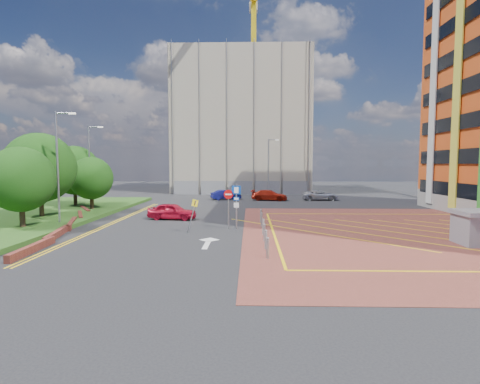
{
  "coord_description": "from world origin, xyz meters",
  "views": [
    {
      "loc": [
        1.46,
        -24.73,
        4.59
      ],
      "look_at": [
        0.71,
        2.5,
        2.5
      ],
      "focal_mm": 28.0,
      "sensor_mm": 36.0,
      "label": 1
    }
  ],
  "objects_px": {
    "tree_b": "(40,168)",
    "car_red_back": "(269,195)",
    "lamp_left_near": "(58,162)",
    "car_silver_back": "(320,195)",
    "car_red_left": "(172,211)",
    "sign_cluster": "(233,201)",
    "lamp_left_far": "(90,163)",
    "car_blue_back": "(226,195)",
    "warning_sign": "(193,212)",
    "tree_c": "(91,178)",
    "tree_d": "(74,170)",
    "lamp_back": "(269,165)",
    "tree_a": "(21,179)"
  },
  "relations": [
    {
      "from": "tree_d",
      "to": "sign_cluster",
      "type": "distance_m",
      "value": 20.74
    },
    {
      "from": "car_blue_back",
      "to": "car_silver_back",
      "type": "relative_size",
      "value": 0.86
    },
    {
      "from": "tree_d",
      "to": "car_red_back",
      "type": "distance_m",
      "value": 22.26
    },
    {
      "from": "car_red_back",
      "to": "car_red_left",
      "type": "bearing_deg",
      "value": 162.14
    },
    {
      "from": "tree_a",
      "to": "sign_cluster",
      "type": "xyz_separation_m",
      "value": [
        14.3,
        0.98,
        -1.55
      ]
    },
    {
      "from": "lamp_back",
      "to": "car_red_back",
      "type": "relative_size",
      "value": 1.79
    },
    {
      "from": "sign_cluster",
      "to": "lamp_left_far",
      "type": "bearing_deg",
      "value": 143.18
    },
    {
      "from": "lamp_left_near",
      "to": "tree_b",
      "type": "bearing_deg",
      "value": 135.75
    },
    {
      "from": "lamp_left_near",
      "to": "car_silver_back",
      "type": "bearing_deg",
      "value": 41.44
    },
    {
      "from": "tree_d",
      "to": "lamp_left_far",
      "type": "distance_m",
      "value": 2.44
    },
    {
      "from": "lamp_back",
      "to": "warning_sign",
      "type": "xyz_separation_m",
      "value": [
        -6.37,
        -28.55,
        -2.93
      ]
    },
    {
      "from": "warning_sign",
      "to": "sign_cluster",
      "type": "bearing_deg",
      "value": 30.75
    },
    {
      "from": "lamp_left_near",
      "to": "lamp_left_far",
      "type": "distance_m",
      "value": 10.2
    },
    {
      "from": "tree_d",
      "to": "tree_b",
      "type": "bearing_deg",
      "value": -82.87
    },
    {
      "from": "sign_cluster",
      "to": "car_blue_back",
      "type": "height_order",
      "value": "sign_cluster"
    },
    {
      "from": "tree_c",
      "to": "car_red_back",
      "type": "bearing_deg",
      "value": 33.49
    },
    {
      "from": "tree_b",
      "to": "warning_sign",
      "type": "bearing_deg",
      "value": -22.8
    },
    {
      "from": "sign_cluster",
      "to": "tree_b",
      "type": "bearing_deg",
      "value": 165.74
    },
    {
      "from": "tree_b",
      "to": "tree_c",
      "type": "xyz_separation_m",
      "value": [
        2.0,
        5.0,
        -1.04
      ]
    },
    {
      "from": "tree_c",
      "to": "sign_cluster",
      "type": "bearing_deg",
      "value": -33.16
    },
    {
      "from": "car_red_back",
      "to": "car_silver_back",
      "type": "xyz_separation_m",
      "value": [
        6.35,
        0.49,
        -0.04
      ]
    },
    {
      "from": "warning_sign",
      "to": "car_red_left",
      "type": "height_order",
      "value": "warning_sign"
    },
    {
      "from": "tree_b",
      "to": "car_red_back",
      "type": "bearing_deg",
      "value": 40.43
    },
    {
      "from": "car_blue_back",
      "to": "tree_d",
      "type": "bearing_deg",
      "value": 103.3
    },
    {
      "from": "tree_c",
      "to": "tree_d",
      "type": "bearing_deg",
      "value": 135.0
    },
    {
      "from": "car_blue_back",
      "to": "car_red_back",
      "type": "relative_size",
      "value": 0.84
    },
    {
      "from": "tree_b",
      "to": "warning_sign",
      "type": "height_order",
      "value": "tree_b"
    },
    {
      "from": "car_blue_back",
      "to": "car_red_back",
      "type": "bearing_deg",
      "value": -117.38
    },
    {
      "from": "lamp_left_near",
      "to": "car_silver_back",
      "type": "distance_m",
      "value": 30.42
    },
    {
      "from": "tree_d",
      "to": "car_red_left",
      "type": "relative_size",
      "value": 1.54
    },
    {
      "from": "tree_c",
      "to": "car_silver_back",
      "type": "distance_m",
      "value": 26.65
    },
    {
      "from": "lamp_left_far",
      "to": "car_blue_back",
      "type": "height_order",
      "value": "lamp_left_far"
    },
    {
      "from": "lamp_back",
      "to": "sign_cluster",
      "type": "distance_m",
      "value": 27.38
    },
    {
      "from": "car_red_back",
      "to": "tree_a",
      "type": "bearing_deg",
      "value": 151.18
    },
    {
      "from": "lamp_left_near",
      "to": "car_red_back",
      "type": "xyz_separation_m",
      "value": [
        16.25,
        19.47,
        -4.01
      ]
    },
    {
      "from": "lamp_left_far",
      "to": "lamp_back",
      "type": "bearing_deg",
      "value": 40.86
    },
    {
      "from": "lamp_left_far",
      "to": "car_silver_back",
      "type": "relative_size",
      "value": 1.82
    },
    {
      "from": "tree_c",
      "to": "car_red_back",
      "type": "height_order",
      "value": "tree_c"
    },
    {
      "from": "warning_sign",
      "to": "car_red_left",
      "type": "xyz_separation_m",
      "value": [
        -2.64,
        6.05,
        -0.76
      ]
    },
    {
      "from": "sign_cluster",
      "to": "warning_sign",
      "type": "height_order",
      "value": "sign_cluster"
    },
    {
      "from": "car_red_left",
      "to": "car_blue_back",
      "type": "xyz_separation_m",
      "value": [
        3.29,
        16.81,
        -0.05
      ]
    },
    {
      "from": "car_red_left",
      "to": "car_red_back",
      "type": "relative_size",
      "value": 0.88
    },
    {
      "from": "car_blue_back",
      "to": "car_red_back",
      "type": "xyz_separation_m",
      "value": [
        5.47,
        -0.83,
        0.03
      ]
    },
    {
      "from": "tree_a",
      "to": "lamp_back",
      "type": "xyz_separation_m",
      "value": [
        18.08,
        28.0,
        0.86
      ]
    },
    {
      "from": "lamp_back",
      "to": "car_blue_back",
      "type": "relative_size",
      "value": 2.13
    },
    {
      "from": "lamp_left_far",
      "to": "warning_sign",
      "type": "bearing_deg",
      "value": -45.98
    },
    {
      "from": "tree_b",
      "to": "car_red_left",
      "type": "xyz_separation_m",
      "value": [
        10.57,
        0.49,
        -3.56
      ]
    },
    {
      "from": "tree_b",
      "to": "car_red_left",
      "type": "bearing_deg",
      "value": 2.67
    },
    {
      "from": "tree_d",
      "to": "lamp_left_far",
      "type": "xyz_separation_m",
      "value": [
        2.08,
        -1.0,
        0.79
      ]
    },
    {
      "from": "tree_c",
      "to": "tree_d",
      "type": "height_order",
      "value": "tree_d"
    }
  ]
}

